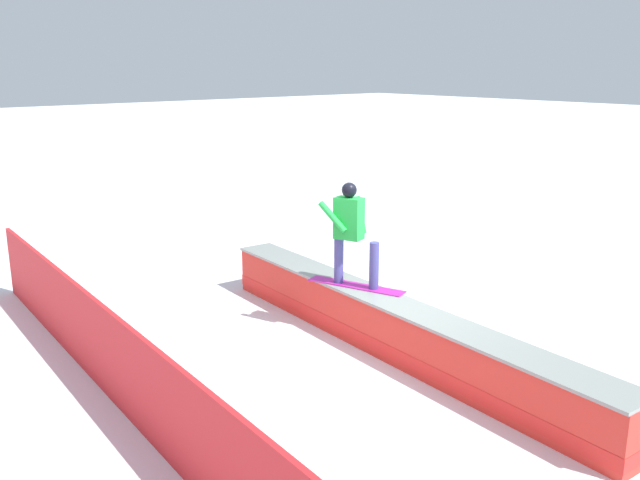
% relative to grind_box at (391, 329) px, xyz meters
% --- Properties ---
extents(ground_plane, '(120.00, 120.00, 0.00)m').
position_rel_grind_box_xyz_m(ground_plane, '(0.00, 0.00, -0.35)').
color(ground_plane, white).
extents(grind_box, '(7.38, 1.14, 0.78)m').
position_rel_grind_box_xyz_m(grind_box, '(0.00, 0.00, 0.00)').
color(grind_box, red).
rests_on(grind_box, ground_plane).
extents(snowboarder, '(1.52, 0.75, 1.54)m').
position_rel_grind_box_xyz_m(snowboarder, '(0.87, -0.03, 1.27)').
color(snowboarder, '#B72097').
rests_on(snowboarder, grind_box).
extents(safety_fence, '(12.37, 0.95, 1.18)m').
position_rel_grind_box_xyz_m(safety_fence, '(0.00, 3.67, 0.24)').
color(safety_fence, red).
rests_on(safety_fence, ground_plane).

